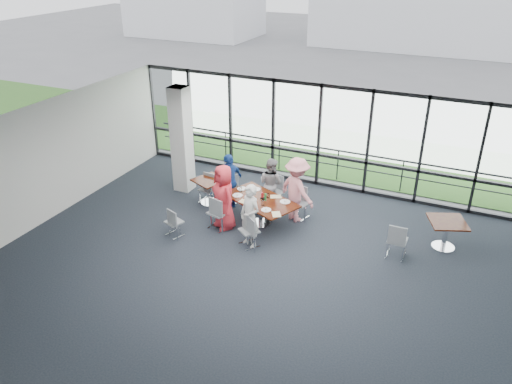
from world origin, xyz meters
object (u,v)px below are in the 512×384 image
at_px(chair_spare_lb, 207,189).
at_px(diner_near_left, 224,197).
at_px(main_table, 261,203).
at_px(chair_main_end, 226,190).
at_px(side_table_left, 210,184).
at_px(chair_main_fl, 277,192).
at_px(chair_main_nl, 218,212).
at_px(diner_end, 230,182).
at_px(diner_near_right, 250,216).
at_px(structural_column, 182,140).
at_px(side_table_right, 447,225).
at_px(chair_main_nr, 249,231).
at_px(diner_far_left, 271,183).
at_px(chair_main_fr, 300,203).
at_px(chair_spare_r, 397,240).
at_px(chair_spare_la, 174,222).
at_px(diner_far_right, 297,190).

bearing_deg(chair_spare_lb, diner_near_left, 141.58).
distance_m(main_table, chair_main_end, 1.53).
relative_size(side_table_left, chair_main_fl, 1.24).
relative_size(diner_near_left, chair_main_end, 2.02).
bearing_deg(chair_main_nl, diner_end, 115.23).
xyz_separation_m(diner_near_right, chair_spare_lb, (-2.13, 1.59, -0.41)).
distance_m(diner_near_right, chair_main_fl, 2.27).
xyz_separation_m(structural_column, diner_near_left, (2.20, -1.55, -0.71)).
bearing_deg(main_table, side_table_right, 34.23).
height_order(diner_near_left, chair_main_nr, diner_near_left).
xyz_separation_m(diner_far_left, chair_main_end, (-1.25, -0.35, -0.32)).
relative_size(diner_near_left, diner_end, 1.07).
height_order(diner_near_left, chair_main_nl, diner_near_left).
relative_size(main_table, chair_main_fr, 2.62).
xyz_separation_m(chair_main_fl, chair_spare_r, (3.63, -1.25, 0.02)).
bearing_deg(chair_spare_r, chair_main_nr, -162.63).
bearing_deg(chair_main_fr, chair_spare_la, 55.46).
bearing_deg(diner_near_right, chair_main_nr, -65.14).
bearing_deg(diner_far_right, chair_spare_r, -166.03).
relative_size(side_table_right, chair_main_end, 1.26).
distance_m(side_table_right, diner_far_left, 4.76).
bearing_deg(diner_near_right, chair_main_fl, 117.29).
bearing_deg(diner_near_left, main_table, 67.50).
bearing_deg(chair_spare_r, side_table_left, 174.50).
relative_size(diner_far_right, chair_main_nl, 1.91).
relative_size(chair_main_nr, chair_main_fr, 1.01).
xyz_separation_m(diner_near_right, chair_spare_r, (3.43, 0.98, -0.37)).
distance_m(side_table_right, chair_spare_la, 6.81).
bearing_deg(chair_main_nl, chair_main_end, 122.16).
xyz_separation_m(chair_main_nl, chair_main_fl, (0.91, 1.84, -0.05)).
bearing_deg(diner_near_right, diner_far_left, 120.76).
height_order(diner_end, chair_main_end, diner_end).
xyz_separation_m(diner_near_left, chair_main_nl, (-0.11, -0.14, -0.41)).
bearing_deg(diner_near_right, main_table, 121.99).
bearing_deg(chair_main_fl, chair_spare_lb, 33.13).
relative_size(diner_near_right, chair_main_fl, 1.92).
height_order(side_table_right, diner_near_left, diner_near_left).
bearing_deg(diner_end, diner_near_right, 53.41).
bearing_deg(chair_main_fr, chair_main_fl, -9.97).
relative_size(structural_column, chair_spare_r, 3.53).
xyz_separation_m(side_table_right, chair_main_end, (-6.00, -0.19, -0.19)).
relative_size(chair_main_end, chair_spare_lb, 1.07).
bearing_deg(chair_main_nl, diner_far_left, 77.39).
bearing_deg(chair_spare_lb, chair_main_end, -165.13).
relative_size(chair_main_nl, chair_main_nr, 1.09).
bearing_deg(chair_spare_la, diner_far_left, 76.83).
xyz_separation_m(diner_near_left, chair_main_fl, (0.80, 1.71, -0.46)).
distance_m(side_table_left, chair_spare_la, 1.99).
height_order(diner_end, chair_main_fl, diner_end).
xyz_separation_m(diner_far_left, chair_spare_la, (-1.66, -2.45, -0.36)).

